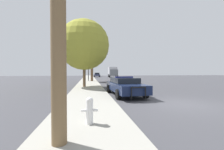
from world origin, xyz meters
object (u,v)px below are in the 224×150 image
object	(u,v)px
police_car	(125,86)
car_background_distant	(97,75)
tree_sidewalk_near	(84,45)
fire_hydrant	(90,109)
box_truck	(113,72)
traffic_light	(96,58)
tree_sidewalk_mid	(92,51)

from	to	relation	value
police_car	car_background_distant	size ratio (longest dim) A/B	1.13
car_background_distant	tree_sidewalk_near	xyz separation A→B (m)	(-3.13, -32.10, 3.98)
fire_hydrant	police_car	bearing A→B (deg)	66.56
police_car	car_background_distant	distance (m)	37.74
fire_hydrant	car_background_distant	world-z (taller)	car_background_distant
box_truck	police_car	bearing A→B (deg)	85.81
car_background_distant	box_truck	xyz separation A→B (m)	(4.72, -3.14, 0.97)
traffic_light	box_truck	distance (m)	19.83
car_background_distant	tree_sidewalk_mid	bearing A→B (deg)	-94.99
box_truck	tree_sidewalk_near	distance (m)	30.16
traffic_light	tree_sidewalk_mid	xyz separation A→B (m)	(-0.69, -0.69, 1.12)
fire_hydrant	tree_sidewalk_near	world-z (taller)	tree_sidewalk_near
police_car	box_truck	xyz separation A→B (m)	(4.64, 34.60, 0.96)
box_truck	fire_hydrant	bearing A→B (deg)	83.26
traffic_light	car_background_distant	xyz separation A→B (m)	(1.40, 21.84, -3.41)
tree_sidewalk_near	tree_sidewalk_mid	bearing A→B (deg)	83.86
traffic_light	tree_sidewalk_mid	distance (m)	1.49
police_car	fire_hydrant	distance (m)	6.77
police_car	car_background_distant	bearing A→B (deg)	-93.28
tree_sidewalk_near	tree_sidewalk_mid	size ratio (longest dim) A/B	1.01
fire_hydrant	box_truck	xyz separation A→B (m)	(7.34, 40.82, 1.10)
police_car	box_truck	bearing A→B (deg)	-101.04
car_background_distant	tree_sidewalk_near	world-z (taller)	tree_sidewalk_near
police_car	box_truck	distance (m)	34.93
traffic_light	tree_sidewalk_near	size ratio (longest dim) A/B	0.78
police_car	fire_hydrant	bearing A→B (deg)	63.17
police_car	fire_hydrant	world-z (taller)	police_car
fire_hydrant	traffic_light	size ratio (longest dim) A/B	0.15
traffic_light	box_truck	world-z (taller)	traffic_light
car_background_distant	fire_hydrant	bearing A→B (deg)	-93.09
traffic_light	tree_sidewalk_near	bearing A→B (deg)	-99.52
police_car	box_truck	world-z (taller)	box_truck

